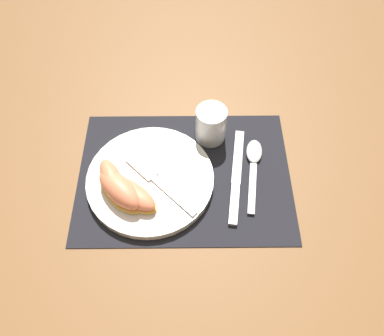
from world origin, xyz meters
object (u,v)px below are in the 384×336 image
plate (150,179)px  fork (156,180)px  citrus_wedge_1 (120,190)px  juice_glass (211,126)px  knife (236,177)px  citrus_wedge_2 (129,193)px  spoon (254,161)px  citrus_wedge_0 (113,183)px

plate → fork: fork is taller
plate → citrus_wedge_1: (-0.05, -0.04, 0.03)m
juice_glass → knife: bearing=-65.3°
citrus_wedge_1 → citrus_wedge_2: bearing=-10.0°
spoon → plate: bearing=-168.1°
juice_glass → knife: size_ratio=0.36×
knife → spoon: spoon is taller
plate → citrus_wedge_2: citrus_wedge_2 is taller
plate → citrus_wedge_1: 0.07m
spoon → fork: (-0.20, -0.05, 0.01)m
plate → citrus_wedge_0: (-0.07, -0.02, 0.03)m
plate → fork: bearing=-32.5°
citrus_wedge_1 → fork: bearing=26.2°
citrus_wedge_0 → fork: bearing=11.1°
juice_glass → knife: juice_glass is taller
knife → fork: bearing=-174.8°
knife → citrus_wedge_1: size_ratio=1.93×
citrus_wedge_0 → citrus_wedge_2: bearing=-32.5°
spoon → citrus_wedge_2: citrus_wedge_2 is taller
knife → fork: fork is taller
plate → citrus_wedge_1: bearing=-142.4°
fork → citrus_wedge_1: bearing=-153.8°
citrus_wedge_0 → citrus_wedge_2: (0.03, -0.02, -0.00)m
plate → citrus_wedge_2: 0.06m
plate → knife: bearing=2.1°
juice_glass → knife: (0.05, -0.11, -0.03)m
plate → citrus_wedge_1: size_ratio=2.18×
spoon → citrus_wedge_0: (-0.28, -0.07, 0.03)m
spoon → fork: bearing=-165.1°
knife → citrus_wedge_1: citrus_wedge_1 is taller
fork → citrus_wedge_2: (-0.05, -0.04, 0.01)m
plate → juice_glass: juice_glass is taller
fork → citrus_wedge_1: citrus_wedge_1 is taller
juice_glass → knife: 0.12m
juice_glass → citrus_wedge_1: (-0.18, -0.16, 0.00)m
knife → citrus_wedge_0: (-0.24, -0.03, 0.03)m
citrus_wedge_2 → citrus_wedge_1: bearing=170.0°
plate → knife: size_ratio=1.13×
juice_glass → citrus_wedge_2: 0.23m
fork → citrus_wedge_2: citrus_wedge_2 is taller
juice_glass → citrus_wedge_1: 0.24m
spoon → juice_glass: bearing=142.0°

